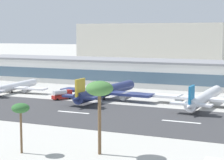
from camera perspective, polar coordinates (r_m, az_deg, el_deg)
ground_plane at (r=139.55m, az=-5.86°, el=-4.51°), size 1400.00×1400.00×0.00m
runway_strip at (r=139.19m, az=-5.95°, el=-4.52°), size 800.00×39.76×0.08m
runway_centreline_dash_4 at (r=138.57m, az=-5.48°, el=-4.55°), size 12.00×1.20×0.01m
runway_centreline_dash_5 at (r=125.38m, az=9.72°, el=-5.82°), size 12.00×1.20×0.01m
terminal_building at (r=210.23m, az=4.17°, el=1.10°), size 197.83×28.55×13.07m
distant_hotel_block at (r=344.28m, az=5.38°, el=5.06°), size 123.65×31.84×34.46m
airliner_red_tail_gate_0 at (r=187.76m, az=-13.92°, el=-0.97°), size 33.46×38.89×8.11m
airliner_gold_tail_gate_1 at (r=162.95m, az=-1.07°, el=-1.66°), size 40.70×50.02×10.44m
airliner_blue_tail_gate_2 at (r=152.33m, az=12.81°, el=-2.51°), size 41.11×46.56×9.72m
service_fuel_truck_1 at (r=165.58m, az=-7.05°, el=-2.03°), size 6.09×8.77×3.95m
palm_tree_1 at (r=92.73m, az=-12.77°, el=-4.10°), size 4.03×4.03×11.43m
palm_tree_2 at (r=88.89m, az=-1.78°, el=-1.49°), size 6.09×6.09×16.54m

